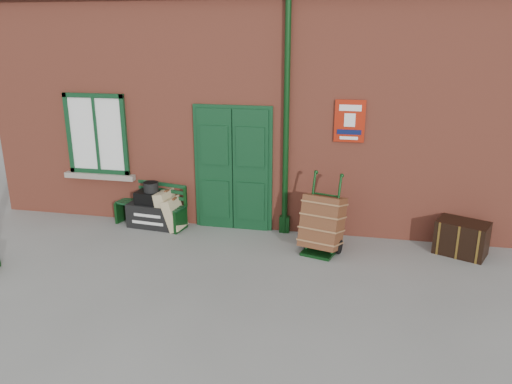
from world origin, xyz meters
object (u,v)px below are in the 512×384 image
(houdini_trunk, at_px, (154,214))
(porter_trolley, at_px, (322,223))
(bench, at_px, (152,203))
(dark_trunk, at_px, (462,238))

(houdini_trunk, distance_m, porter_trolley, 3.20)
(houdini_trunk, bearing_deg, bench, 133.66)
(houdini_trunk, xyz_separation_m, porter_trolley, (3.15, -0.51, 0.27))
(porter_trolley, relative_size, dark_trunk, 1.65)
(houdini_trunk, bearing_deg, porter_trolley, -3.94)
(dark_trunk, bearing_deg, bench, -158.49)
(bench, height_order, dark_trunk, bench)
(houdini_trunk, bearing_deg, dark_trunk, 3.63)
(houdini_trunk, relative_size, dark_trunk, 1.15)
(bench, bearing_deg, houdini_trunk, -39.85)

